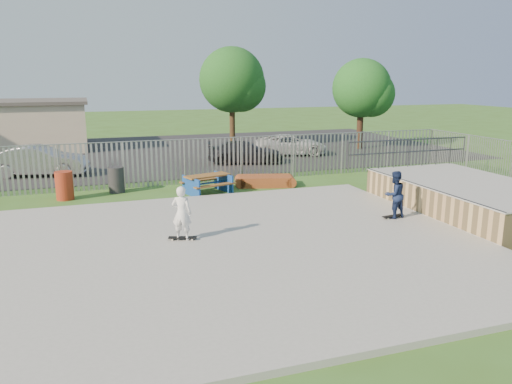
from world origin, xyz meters
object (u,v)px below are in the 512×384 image
object	(u,v)px
car_white	(291,145)
tree_right	(362,88)
trash_bin_red	(64,186)
car_silver	(39,161)
skater_navy	(394,195)
picnic_table	(208,184)
skater_white	(182,213)
tree_mid	(232,80)
car_dark	(245,152)
funbox	(265,181)
trash_bin_grey	(116,180)

from	to	relation	value
car_white	tree_right	xyz separation A→B (m)	(5.40, 1.12, 3.29)
trash_bin_red	car_silver	world-z (taller)	car_silver
trash_bin_red	skater_navy	size ratio (longest dim) A/B	0.71
skater_navy	trash_bin_red	bearing A→B (deg)	-42.60
picnic_table	skater_white	size ratio (longest dim) A/B	1.40
car_white	tree_mid	xyz separation A→B (m)	(-2.36, 4.51, 3.82)
trash_bin_red	car_dark	size ratio (longest dim) A/B	0.27
funbox	tree_right	xyz separation A→B (m)	(9.86, 8.88, 3.71)
trash_bin_grey	car_silver	size ratio (longest dim) A/B	0.24
trash_bin_red	skater_white	world-z (taller)	skater_white
car_dark	car_white	world-z (taller)	car_white
skater_navy	picnic_table	bearing A→B (deg)	-60.63
funbox	picnic_table	bearing A→B (deg)	-152.33
tree_mid	funbox	bearing A→B (deg)	-99.68
car_dark	car_white	distance (m)	4.02
tree_mid	skater_white	xyz separation A→B (m)	(-6.99, -18.91, -3.53)
car_silver	car_white	size ratio (longest dim) A/B	0.99
trash_bin_red	skater_navy	xyz separation A→B (m)	(10.29, -6.80, 0.38)
car_silver	skater_white	xyz separation A→B (m)	(4.58, -12.18, 0.18)
car_white	tree_right	bearing A→B (deg)	-64.09
car_silver	car_white	bearing A→B (deg)	-68.79
picnic_table	trash_bin_red	world-z (taller)	trash_bin_red
picnic_table	car_silver	distance (m)	9.15
tree_mid	picnic_table	bearing A→B (deg)	-110.48
trash_bin_red	trash_bin_grey	distance (m)	2.08
car_dark	car_white	xyz separation A→B (m)	(3.51, 1.95, 0.01)
trash_bin_red	skater_navy	bearing A→B (deg)	-33.46
funbox	car_silver	world-z (taller)	car_silver
trash_bin_red	car_white	bearing A→B (deg)	30.92
trash_bin_grey	tree_right	distance (m)	18.32
car_white	tree_right	distance (m)	6.42
skater_navy	skater_white	distance (m)	6.97
car_silver	skater_white	distance (m)	13.02
car_dark	tree_right	distance (m)	9.99
funbox	car_white	distance (m)	8.96
tree_mid	skater_navy	xyz separation A→B (m)	(-0.02, -18.90, -3.53)
trash_bin_grey	car_white	xyz separation A→B (m)	(10.68, 6.98, 0.11)
funbox	trash_bin_red	size ratio (longest dim) A/B	2.17
picnic_table	skater_white	distance (m)	6.43
picnic_table	funbox	xyz separation A→B (m)	(2.72, 0.60, -0.18)
car_silver	car_dark	bearing A→B (deg)	-76.38
picnic_table	skater_white	world-z (taller)	skater_white
trash_bin_grey	tree_right	world-z (taller)	tree_right
car_white	skater_white	bearing A→B (deg)	161.22
picnic_table	skater_navy	bearing A→B (deg)	-67.87
trash_bin_grey	car_dark	xyz separation A→B (m)	(7.17, 5.02, 0.09)
car_silver	tree_right	distance (m)	19.87
funbox	skater_white	distance (m)	8.27
picnic_table	tree_mid	bearing A→B (deg)	53.15
trash_bin_red	tree_mid	xyz separation A→B (m)	(10.31, 12.10, 3.90)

